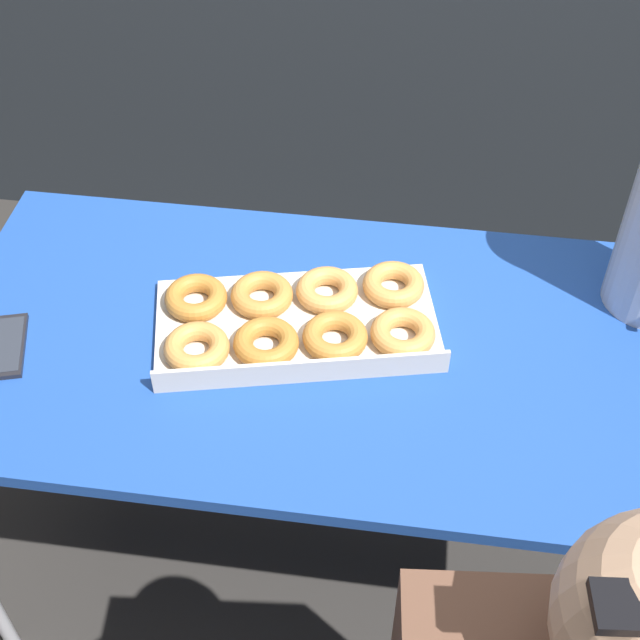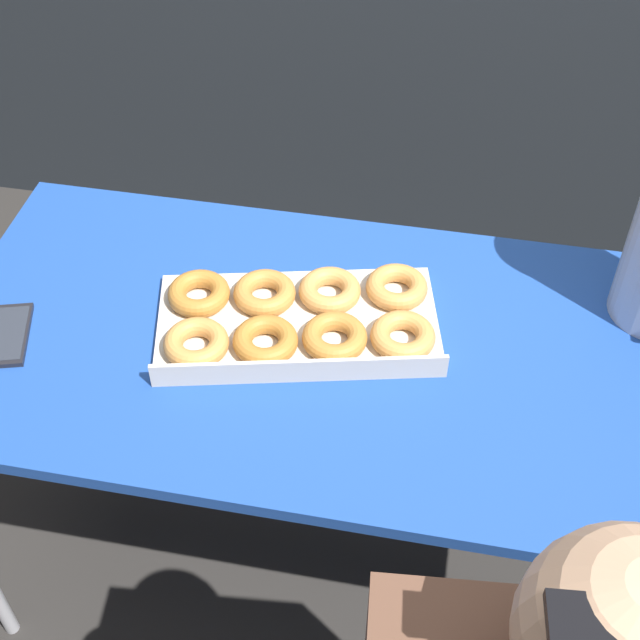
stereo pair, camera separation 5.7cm
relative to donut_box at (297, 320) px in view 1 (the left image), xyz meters
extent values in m
plane|color=#2D2B28|center=(0.07, -0.03, -0.79)|extent=(12.00, 12.00, 0.00)
cube|color=#1E479E|center=(0.07, -0.03, -0.04)|extent=(1.47, 0.74, 0.03)
cylinder|color=#ADADB2|center=(-0.62, 0.29, -0.42)|extent=(0.03, 0.03, 0.74)
cylinder|color=#ADADB2|center=(0.76, 0.29, -0.42)|extent=(0.03, 0.03, 0.74)
cube|color=beige|center=(0.00, 0.00, -0.02)|extent=(0.58, 0.39, 0.02)
cube|color=beige|center=(0.03, -0.13, 0.01)|extent=(0.51, 0.13, 0.04)
torus|color=#D08D46|center=(-0.17, -0.10, 0.01)|extent=(0.14, 0.14, 0.04)
torus|color=#B8752E|center=(-0.05, -0.07, 0.01)|extent=(0.17, 0.17, 0.04)
torus|color=#BE7C34|center=(0.08, -0.04, 0.01)|extent=(0.17, 0.17, 0.04)
torus|color=#D39049|center=(0.20, -0.02, 0.01)|extent=(0.15, 0.15, 0.04)
torus|color=#B8762F|center=(-0.20, 0.02, 0.01)|extent=(0.15, 0.15, 0.04)
torus|color=#C4823A|center=(-0.08, 0.05, 0.01)|extent=(0.17, 0.17, 0.04)
torus|color=#D5934C|center=(0.05, 0.08, 0.01)|extent=(0.16, 0.16, 0.04)
torus|color=#D18F48|center=(0.17, 0.11, 0.01)|extent=(0.16, 0.16, 0.04)
cube|color=black|center=(-0.53, -0.12, -0.02)|extent=(0.11, 0.17, 0.01)
cube|color=#2D333D|center=(-0.53, -0.12, -0.01)|extent=(0.09, 0.15, 0.00)
camera|label=1|loc=(0.20, -1.15, 1.19)|focal=50.00mm
camera|label=2|loc=(0.26, -1.14, 1.19)|focal=50.00mm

